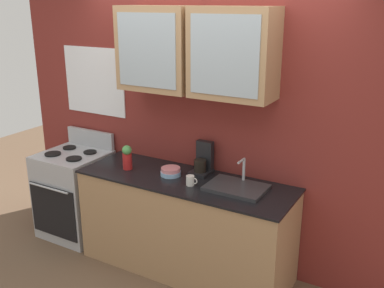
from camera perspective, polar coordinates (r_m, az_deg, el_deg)
ground_plane at (r=4.30m, az=-0.86°, el=-15.52°), size 10.00×10.00×0.00m
back_wall_unit at (r=3.97m, az=1.40°, el=5.25°), size 4.20×0.45×2.72m
counter at (r=4.08m, az=-0.89°, el=-10.30°), size 1.95×0.66×0.89m
stove_range at (r=4.83m, az=-14.76°, el=-6.12°), size 0.64×0.66×1.07m
sink_faucet at (r=3.70m, az=5.72°, el=-5.50°), size 0.49×0.35×0.23m
bowl_stack at (r=3.96m, az=-2.75°, el=-3.56°), size 0.18×0.18×0.07m
vase at (r=4.12m, az=-8.31°, el=-1.66°), size 0.09×0.09×0.23m
cup_near_sink at (r=3.75m, az=-0.19°, el=-4.71°), size 0.10×0.07×0.09m
coffee_maker at (r=3.99m, az=1.39°, el=-2.28°), size 0.17×0.20×0.29m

